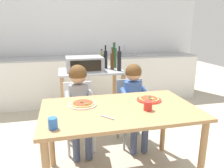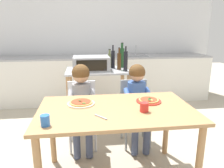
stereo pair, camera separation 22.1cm
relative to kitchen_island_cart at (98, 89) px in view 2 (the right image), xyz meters
The scene contains 20 objects.
ground_plane 0.61m from the kitchen_island_cart, 63.56° to the right, with size 11.04×11.04×0.00m, color #B7AD99.
back_wall_tiled 1.73m from the kitchen_island_cart, 86.87° to the left, with size 5.01×0.12×2.70m.
kitchen_counter 1.15m from the kitchen_island_cart, 85.69° to the left, with size 4.50×0.60×1.11m.
kitchen_island_cart is the anchor object (origin of this frame).
toaster_oven 0.40m from the kitchen_island_cart, behind, with size 0.52×0.40×0.20m.
bottle_squat_spirits 0.53m from the kitchen_island_cart, ahead, with size 0.06×0.06×0.32m.
bottle_dark_olive_oil 0.60m from the kitchen_island_cart, 21.54° to the right, with size 0.06×0.06×0.35m.
bottle_tall_green_wine 0.50m from the kitchen_island_cart, 21.70° to the left, with size 0.06×0.06×0.35m.
bottle_clear_vinegar 0.61m from the kitchen_island_cart, 20.62° to the left, with size 0.08×0.08×0.38m.
bottle_slim_sauce 0.50m from the kitchen_island_cart, 47.11° to the left, with size 0.06×0.06×0.28m.
dining_table 1.28m from the kitchen_island_cart, 86.20° to the right, with size 1.42×0.85×0.75m.
dining_chair_left 0.62m from the kitchen_island_cart, 112.68° to the right, with size 0.36×0.36×0.81m.
dining_chair_right 0.73m from the kitchen_island_cart, 53.53° to the right, with size 0.36×0.36×0.81m.
child_in_grey_shirt 0.73m from the kitchen_island_cart, 109.14° to the right, with size 0.32×0.42×1.04m.
child_in_blue_striped_shirt 0.83m from the kitchen_island_cart, 58.45° to the right, with size 0.32×0.42×1.03m.
pizza_plate_cream 1.16m from the kitchen_island_cart, 101.91° to the right, with size 0.26×0.26×0.03m.
pizza_plate_red_rimmed 1.24m from the kitchen_island_cart, 69.35° to the right, with size 0.25×0.25×0.03m.
drinking_cup_red 1.44m from the kitchen_island_cart, 77.16° to the right, with size 0.08×0.08×0.08m, color red.
drinking_cup_blue 1.66m from the kitchen_island_cart, 107.69° to the right, with size 0.07×0.07×0.09m, color blue.
serving_spoon 1.48m from the kitchen_island_cart, 92.88° to the right, with size 0.01×0.01×0.14m, color #B7BABF.
Camera 2 is at (-0.28, -1.82, 1.47)m, focal length 34.38 mm.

